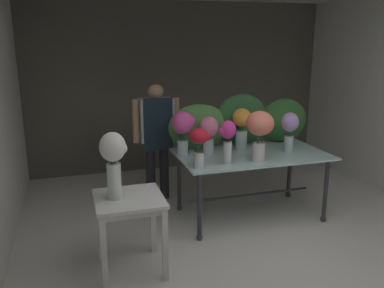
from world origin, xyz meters
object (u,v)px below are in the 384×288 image
(vase_fuchsia_peonies, at_px, (183,127))
(vase_crimson_ranunculus, at_px, (199,142))
(display_table_glass, at_px, (251,163))
(florist, at_px, (157,129))
(side_table_white, at_px, (129,208))
(vase_magenta_dahlias, at_px, (228,138))
(vase_sunset_carnations, at_px, (242,126))
(vase_coral_roses, at_px, (260,129))
(vase_rosy_anemones, at_px, (209,132))
(vase_white_roses_tall, at_px, (113,159))
(vase_lilac_tulips, at_px, (289,128))

(vase_fuchsia_peonies, distance_m, vase_crimson_ranunculus, 0.51)
(display_table_glass, bearing_deg, florist, 138.01)
(vase_fuchsia_peonies, bearing_deg, side_table_white, -129.41)
(vase_crimson_ranunculus, bearing_deg, vase_magenta_dahlias, 7.54)
(vase_sunset_carnations, distance_m, vase_coral_roses, 0.46)
(vase_fuchsia_peonies, distance_m, vase_coral_roses, 0.86)
(vase_crimson_ranunculus, distance_m, vase_coral_roses, 0.70)
(vase_rosy_anemones, bearing_deg, vase_fuchsia_peonies, 173.19)
(vase_magenta_dahlias, height_order, vase_white_roses_tall, vase_white_roses_tall)
(side_table_white, bearing_deg, vase_rosy_anemones, 40.19)
(vase_rosy_anemones, relative_size, vase_lilac_tulips, 0.93)
(display_table_glass, distance_m, vase_crimson_ranunculus, 0.90)
(vase_coral_roses, bearing_deg, vase_rosy_anemones, 134.25)
(vase_magenta_dahlias, height_order, vase_coral_roses, vase_coral_roses)
(display_table_glass, bearing_deg, vase_white_roses_tall, -155.44)
(vase_white_roses_tall, bearing_deg, side_table_white, 0.36)
(display_table_glass, xyz_separation_m, florist, (-0.94, 0.84, 0.28))
(vase_fuchsia_peonies, bearing_deg, vase_crimson_ranunculus, -86.40)
(vase_fuchsia_peonies, xyz_separation_m, vase_coral_roses, (0.72, -0.47, 0.04))
(florist, distance_m, vase_sunset_carnations, 1.12)
(vase_fuchsia_peonies, height_order, vase_magenta_dahlias, vase_fuchsia_peonies)
(side_table_white, bearing_deg, vase_coral_roses, 17.08)
(vase_lilac_tulips, relative_size, vase_fuchsia_peonies, 0.93)
(vase_fuchsia_peonies, relative_size, vase_coral_roses, 0.92)
(vase_fuchsia_peonies, distance_m, vase_magenta_dahlias, 0.58)
(vase_coral_roses, bearing_deg, vase_lilac_tulips, 25.05)
(display_table_glass, relative_size, vase_sunset_carnations, 3.42)
(display_table_glass, height_order, vase_lilac_tulips, vase_lilac_tulips)
(vase_rosy_anemones, height_order, vase_magenta_dahlias, vase_magenta_dahlias)
(vase_rosy_anemones, distance_m, vase_fuchsia_peonies, 0.30)
(vase_magenta_dahlias, bearing_deg, vase_lilac_tulips, 14.21)
(side_table_white, xyz_separation_m, vase_coral_roses, (1.48, 0.46, 0.53))
(vase_coral_roses, bearing_deg, vase_magenta_dahlias, 177.73)
(vase_fuchsia_peonies, bearing_deg, vase_lilac_tulips, -11.24)
(florist, relative_size, vase_lilac_tulips, 3.30)
(vase_magenta_dahlias, bearing_deg, display_table_glass, 34.44)
(display_table_glass, relative_size, side_table_white, 2.39)
(vase_magenta_dahlias, distance_m, vase_crimson_ranunculus, 0.33)
(vase_fuchsia_peonies, xyz_separation_m, vase_crimson_ranunculus, (0.03, -0.50, -0.05))
(vase_fuchsia_peonies, height_order, vase_sunset_carnations, vase_fuchsia_peonies)
(vase_crimson_ranunculus, bearing_deg, vase_white_roses_tall, -154.90)
(vase_lilac_tulips, distance_m, vase_coral_roses, 0.55)
(florist, distance_m, vase_coral_roses, 1.46)
(florist, bearing_deg, display_table_glass, -41.99)
(vase_magenta_dahlias, relative_size, vase_crimson_ranunculus, 1.12)
(vase_crimson_ranunculus, bearing_deg, vase_sunset_carnations, 35.34)
(display_table_glass, relative_size, florist, 1.12)
(vase_sunset_carnations, bearing_deg, vase_crimson_ranunculus, -144.66)
(vase_magenta_dahlias, distance_m, vase_coral_roses, 0.37)
(vase_coral_roses, height_order, vase_white_roses_tall, vase_coral_roses)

